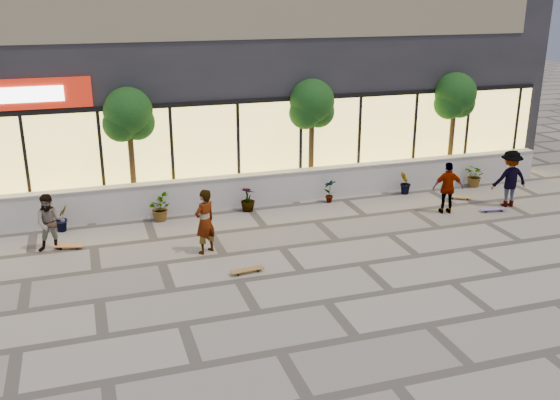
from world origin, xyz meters
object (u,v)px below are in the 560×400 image
object	(u,v)px
skater_center	(205,221)
skater_right_far	(510,179)
skateboard_right_near	(460,197)
skater_left	(50,223)
skateboard_center	(247,270)
skateboard_right_far	(493,209)
skater_right_near	(448,188)
tree_midwest	(129,118)
skateboard_left	(68,246)
tree_east	(455,98)
tree_mideast	(312,107)

from	to	relation	value
skater_center	skater_right_far	size ratio (longest dim) A/B	0.95
skater_center	skateboard_right_near	world-z (taller)	skater_center
skater_left	skater_right_far	size ratio (longest dim) A/B	0.86
skater_right_far	skateboard_center	bearing A→B (deg)	18.31
skater_left	skateboard_right_far	xyz separation A→B (m)	(13.24, -1.01, -0.71)
skater_right_near	tree_midwest	bearing A→B (deg)	-5.67
skateboard_center	skateboard_right_near	bearing A→B (deg)	15.50
skateboard_left	skateboard_right_far	bearing A→B (deg)	11.94
skater_right_far	skateboard_right_far	world-z (taller)	skater_right_far
tree_east	skateboard_right_near	size ratio (longest dim) A/B	5.10
skater_right_near	skateboard_center	xyz separation A→B (m)	(-7.14, -2.36, -0.74)
tree_east	skateboard_center	distance (m)	11.30
skater_right_near	skateboard_left	bearing A→B (deg)	10.93
tree_midwest	skater_center	bearing A→B (deg)	-70.34
skater_left	skater_right_far	bearing A→B (deg)	0.29
tree_midwest	tree_mideast	world-z (taller)	same
tree_mideast	skateboard_right_near	distance (m)	5.84
skater_center	skateboard_left	distance (m)	3.87
tree_midwest	tree_east	distance (m)	11.50
tree_east	skater_right_near	distance (m)	4.54
skater_right_far	skateboard_right_near	bearing A→B (deg)	-39.29
skater_center	skater_left	world-z (taller)	skater_center
tree_mideast	skateboard_center	world-z (taller)	tree_mideast
skater_right_far	skater_right_near	bearing A→B (deg)	3.82
skater_left	skateboard_right_far	world-z (taller)	skater_left
tree_east	skater_right_near	world-z (taller)	tree_east
tree_midwest	tree_mideast	xyz separation A→B (m)	(6.00, 0.00, 0.00)
tree_midwest	skateboard_left	bearing A→B (deg)	-127.10
skater_right_near	skateboard_left	xyz separation A→B (m)	(-11.37, 0.62, -0.74)
skater_right_far	skateboard_left	xyz separation A→B (m)	(-13.64, 0.64, -0.85)
skateboard_left	skateboard_right_near	size ratio (longest dim) A/B	1.06
tree_east	skater_center	distance (m)	11.04
tree_east	skater_left	bearing A→B (deg)	-169.02
skateboard_center	tree_midwest	bearing A→B (deg)	104.38
tree_midwest	skateboard_right_far	size ratio (longest dim) A/B	4.52
tree_mideast	skater_right_near	size ratio (longest dim) A/B	2.38
skateboard_center	skater_center	bearing A→B (deg)	107.49
skater_left	skateboard_left	size ratio (longest dim) A/B	1.96
tree_midwest	tree_mideast	distance (m)	6.00
skater_left	skater_right_near	bearing A→B (deg)	-0.12
tree_mideast	skater_left	xyz separation A→B (m)	(-8.45, -2.71, -2.19)
skateboard_right_near	skateboard_right_far	xyz separation A→B (m)	(0.30, -1.39, 0.01)
tree_east	skater_right_far	world-z (taller)	tree_east
skater_right_far	skateboard_left	world-z (taller)	skater_right_far
skateboard_left	skater_right_far	bearing A→B (deg)	13.69
skater_right_near	skateboard_right_near	bearing A→B (deg)	-125.48
skater_center	skater_right_near	xyz separation A→B (m)	(7.85, 0.76, -0.06)
tree_midwest	skater_right_near	bearing A→B (deg)	-19.72
skater_left	skater_right_near	world-z (taller)	skater_right_near
tree_mideast	skater_right_far	world-z (taller)	tree_mideast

